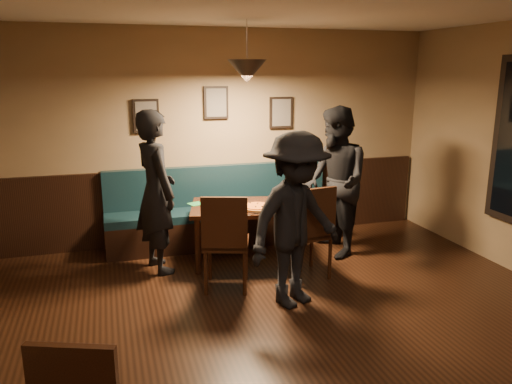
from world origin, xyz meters
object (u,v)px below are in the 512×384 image
chair_near_right (306,231)px  diner_left (156,192)px  booth_bench (222,208)px  dining_table (248,234)px  diner_right (335,182)px  soda_glass (306,201)px  chair_near_left (226,241)px  diner_front (296,220)px  tabasco_bottle (293,197)px

chair_near_right → diner_left: 1.73m
booth_bench → dining_table: (0.15, -0.71, -0.15)m
diner_right → soda_glass: diner_right is taller
chair_near_right → soda_glass: (0.12, 0.30, 0.25)m
diner_right → soda_glass: bearing=-58.4°
chair_near_left → chair_near_right: chair_near_right is taller
diner_right → diner_front: (-0.97, -1.16, -0.07)m
tabasco_bottle → diner_front: bearing=-109.5°
dining_table → diner_left: (-1.05, 0.07, 0.57)m
chair_near_right → dining_table: bearing=122.5°
chair_near_left → tabasco_bottle: (0.98, 0.64, 0.24)m
chair_near_right → diner_right: size_ratio=0.57×
booth_bench → soda_glass: booth_bench is taller
chair_near_right → tabasco_bottle: bearing=76.3°
chair_near_right → soda_glass: 0.41m
diner_right → tabasco_bottle: (-0.55, 0.03, -0.16)m
chair_near_left → soda_glass: chair_near_left is taller
dining_table → tabasco_bottle: tabasco_bottle is taller
chair_near_left → soda_glass: (1.04, 0.35, 0.26)m
booth_bench → dining_table: 0.74m
soda_glass → tabasco_bottle: (-0.06, 0.28, -0.01)m
chair_near_left → diner_front: bearing=-27.0°
chair_near_left → soda_glass: size_ratio=6.91×
chair_near_left → diner_front: size_ratio=0.61×
chair_near_left → tabasco_bottle: 1.20m
chair_near_left → diner_right: bearing=39.3°
chair_near_right → diner_front: bearing=-127.9°
diner_front → soda_glass: size_ratio=11.28×
chair_near_right → diner_front: diner_front is taller
dining_table → diner_front: 1.31m
dining_table → soda_glass: bearing=-11.9°
chair_near_left → diner_front: (0.56, -0.55, 0.33)m
diner_left → soda_glass: (1.67, -0.36, -0.15)m
dining_table → diner_right: diner_right is taller
diner_front → chair_near_right: bearing=35.6°
dining_table → soda_glass: soda_glass is taller
soda_glass → booth_bench: bearing=127.5°
dining_table → diner_left: diner_left is taller
diner_left → tabasco_bottle: size_ratio=14.30×
diner_right → chair_near_left: bearing=-64.1°
diner_right → booth_bench: bearing=-116.5°
booth_bench → diner_right: bearing=-30.7°
diner_left → diner_front: size_ratio=1.08×
soda_glass → tabasco_bottle: soda_glass is taller
booth_bench → diner_front: size_ratio=1.75×
diner_left → soda_glass: bearing=-118.4°
booth_bench → chair_near_right: chair_near_right is taller
chair_near_right → diner_right: diner_right is taller
booth_bench → chair_near_right: 1.46m
dining_table → chair_near_right: chair_near_right is taller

